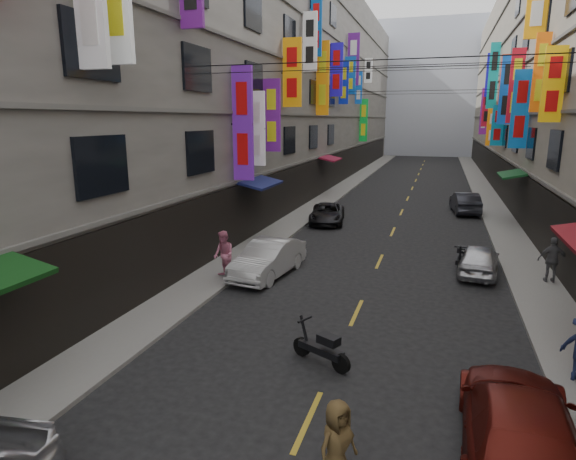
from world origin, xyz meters
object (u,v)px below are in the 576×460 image
Objects in this scene: scooter_far_right at (460,258)px; pedestrian_rfar at (553,260)px; car_left_far at (327,214)px; scooter_crossing at (322,348)px; pedestrian_crossing at (337,445)px; car_right_mid at (479,259)px; car_right_far at (465,203)px; car_left_mid at (268,258)px; pedestrian_lfar at (224,255)px; car_right_near at (519,426)px.

pedestrian_rfar is at bearing 164.21° from scooter_far_right.
car_left_far is 13.38m from pedestrian_rfar.
car_left_far is at bearing 38.64° from scooter_crossing.
car_left_far is 21.31m from pedestrian_crossing.
car_right_mid is 13.37m from pedestrian_crossing.
scooter_far_right is 0.42× the size of car_right_far.
pedestrian_rfar is 1.08× the size of pedestrian_crossing.
car_left_far is 0.99× the size of car_right_far.
car_left_mid is (-3.71, 6.31, 0.27)m from scooter_crossing.
scooter_crossing is at bearing -86.40° from car_left_far.
car_right_mid is 2.27× the size of pedestrian_crossing.
car_left_mid is at bearing 79.76° from pedestrian_lfar.
scooter_crossing is at bearing 48.11° from pedestrian_rfar.
car_left_mid is 1.03× the size of car_left_far.
car_right_far is (4.29, 22.60, 0.26)m from scooter_crossing.
car_left_mid is 10.45m from car_left_far.
scooter_crossing is 7.32m from car_left_mid.
scooter_far_right is 0.42× the size of car_left_mid.
car_right_far is at bearing -88.07° from car_right_near.
car_right_mid is 0.85× the size of car_right_far.
car_right_far is (8.00, 5.84, 0.12)m from car_left_far.
car_right_near is 11.18m from pedestrian_rfar.
scooter_crossing is 10.34m from scooter_far_right.
car_right_far is (8.00, 16.29, -0.01)m from car_left_mid.
car_right_mid is at bearing 83.48° from car_right_far.
pedestrian_rfar is (6.79, 8.47, 0.54)m from scooter_crossing.
car_right_near is at bearing 1.87° from pedestrian_lfar.
car_left_mid reaches higher than car_right_mid.
scooter_far_right is 10.19m from car_left_far.
pedestrian_rfar reaches higher than pedestrian_crossing.
pedestrian_lfar is 11.14m from pedestrian_crossing.
car_left_mid is 2.33× the size of pedestrian_lfar.
pedestrian_rfar is at bearing 56.43° from pedestrian_lfar.
car_left_far is 2.27× the size of pedestrian_lfar.
car_right_far is at bearing 71.08° from car_left_mid.
car_right_near reaches higher than car_left_mid.
pedestrian_lfar is at bearing 12.27° from pedestrian_rfar.
car_left_far is at bearing -38.78° from scooter_far_right.
pedestrian_crossing is (-5.57, -12.45, -0.19)m from pedestrian_rfar.
scooter_crossing is 7.30m from pedestrian_lfar.
pedestrian_rfar is at bearing 173.81° from car_right_mid.
scooter_crossing is at bearing -52.29° from car_left_mid.
pedestrian_lfar reaches higher than scooter_crossing.
pedestrian_rfar is at bearing -12.58° from scooter_crossing.
car_right_near is 3.10× the size of pedestrian_crossing.
car_left_far reaches higher than scooter_crossing.
car_right_mid reaches higher than car_left_far.
scooter_crossing is 0.39× the size of car_right_far.
pedestrian_crossing is (-3.00, -1.58, 0.08)m from car_right_near.
pedestrian_lfar reaches higher than car_right_near.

